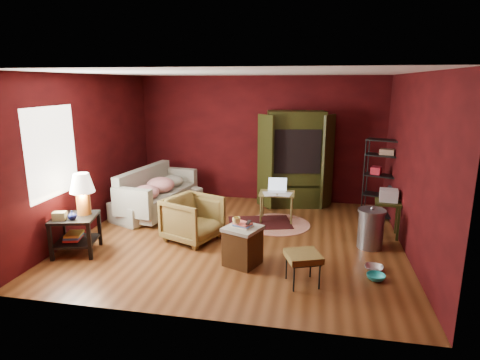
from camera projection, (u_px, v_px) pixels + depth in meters
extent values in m
cube|color=brown|center=(238.00, 239.00, 7.01)|extent=(5.50, 5.00, 0.02)
cube|color=white|center=(238.00, 72.00, 6.34)|extent=(5.50, 5.00, 0.02)
cube|color=#3F090A|center=(260.00, 139.00, 9.07)|extent=(5.50, 0.02, 2.80)
cube|color=#3F090A|center=(191.00, 203.00, 4.28)|extent=(5.50, 0.02, 2.80)
cube|color=#3F090A|center=(87.00, 154.00, 7.19)|extent=(0.02, 5.00, 2.80)
cube|color=#3F090A|center=(413.00, 166.00, 6.16)|extent=(0.02, 5.00, 2.80)
cube|color=white|center=(52.00, 152.00, 6.18)|extent=(0.02, 1.20, 1.40)
imported|color=gray|center=(158.00, 195.00, 8.25)|extent=(1.34, 2.03, 0.77)
imported|color=black|center=(193.00, 217.00, 6.83)|extent=(1.02, 1.05, 0.84)
imported|color=silver|center=(375.00, 262.00, 5.78)|extent=(0.27, 0.11, 0.26)
imported|color=#2AC7C7|center=(376.00, 271.00, 5.50)|extent=(0.26, 0.17, 0.25)
imported|color=#0D1242|center=(72.00, 215.00, 6.11)|extent=(0.17, 0.17, 0.14)
imported|color=#E1CA6E|center=(236.00, 220.00, 5.80)|extent=(0.13, 0.10, 0.12)
cube|color=black|center=(74.00, 218.00, 6.28)|extent=(0.79, 0.79, 0.04)
cube|color=black|center=(77.00, 241.00, 6.38)|extent=(0.74, 0.74, 0.03)
cube|color=black|center=(50.00, 242.00, 6.05)|extent=(0.07, 0.07, 0.60)
cube|color=black|center=(90.00, 241.00, 6.09)|extent=(0.07, 0.07, 0.60)
cube|color=black|center=(64.00, 229.00, 6.61)|extent=(0.07, 0.07, 0.60)
cube|color=black|center=(100.00, 228.00, 6.65)|extent=(0.07, 0.07, 0.60)
cylinder|color=#C06823|center=(84.00, 203.00, 6.35)|extent=(0.26, 0.26, 0.36)
cone|color=#F2E5C6|center=(82.00, 183.00, 6.27)|extent=(0.47, 0.47, 0.30)
cube|color=olive|center=(60.00, 216.00, 6.09)|extent=(0.22, 0.17, 0.13)
cube|color=#BB382E|center=(73.00, 238.00, 6.36)|extent=(0.31, 0.35, 0.03)
cube|color=#2E6BBB|center=(74.00, 236.00, 6.35)|extent=(0.31, 0.35, 0.03)
cube|color=gold|center=(74.00, 234.00, 6.34)|extent=(0.31, 0.35, 0.03)
cube|color=gray|center=(159.00, 200.00, 8.29)|extent=(1.05, 1.96, 0.39)
cube|color=gray|center=(144.00, 187.00, 8.34)|extent=(0.45, 1.88, 0.79)
cube|color=gray|center=(132.00, 203.00, 7.38)|extent=(0.80, 0.29, 0.54)
cube|color=gray|center=(180.00, 180.00, 9.09)|extent=(0.80, 0.29, 0.54)
ellipsoid|color=#A9171C|center=(146.00, 192.00, 7.70)|extent=(0.58, 0.58, 0.28)
ellipsoid|color=#A9171C|center=(160.00, 185.00, 8.19)|extent=(0.65, 0.65, 0.31)
ellipsoid|color=gray|center=(172.00, 181.00, 8.65)|extent=(0.54, 0.54, 0.26)
cube|color=#472910|center=(243.00, 247.00, 5.94)|extent=(0.59, 0.59, 0.54)
cube|color=gray|center=(243.00, 229.00, 5.87)|extent=(0.63, 0.63, 0.05)
cube|color=beige|center=(243.00, 226.00, 5.86)|extent=(0.32, 0.28, 0.02)
cube|color=#527CBF|center=(243.00, 225.00, 5.86)|extent=(0.29, 0.25, 0.02)
cube|color=#DA6152|center=(243.00, 223.00, 5.85)|extent=(0.30, 0.27, 0.02)
cube|color=black|center=(248.00, 222.00, 5.83)|extent=(0.06, 0.16, 0.02)
cube|color=black|center=(303.00, 256.00, 5.32)|extent=(0.56, 0.56, 0.09)
cube|color=black|center=(303.00, 260.00, 5.34)|extent=(0.50, 0.50, 0.02)
cylinder|color=black|center=(294.00, 279.00, 5.18)|extent=(0.03, 0.03, 0.36)
cylinder|color=black|center=(319.00, 277.00, 5.24)|extent=(0.03, 0.03, 0.36)
cylinder|color=black|center=(286.00, 267.00, 5.51)|extent=(0.03, 0.03, 0.36)
cylinder|color=black|center=(311.00, 265.00, 5.57)|extent=(0.03, 0.03, 0.36)
cylinder|color=beige|center=(277.00, 224.00, 7.68)|extent=(1.52, 1.52, 0.01)
cube|color=#471314|center=(260.00, 222.00, 7.74)|extent=(1.35, 1.07, 0.01)
cube|color=brown|center=(277.00, 193.00, 7.75)|extent=(0.69, 0.50, 0.03)
cylinder|color=brown|center=(261.00, 210.00, 7.67)|extent=(0.04, 0.04, 0.56)
cylinder|color=brown|center=(291.00, 211.00, 7.59)|extent=(0.04, 0.04, 0.56)
cylinder|color=brown|center=(263.00, 204.00, 8.04)|extent=(0.04, 0.04, 0.56)
cylinder|color=brown|center=(292.00, 205.00, 7.95)|extent=(0.04, 0.04, 0.56)
cube|color=silver|center=(277.00, 192.00, 7.77)|extent=(0.37, 0.26, 0.02)
cube|color=silver|center=(278.00, 184.00, 7.86)|extent=(0.36, 0.09, 0.24)
cube|color=beige|center=(270.00, 194.00, 7.65)|extent=(0.31, 0.39, 0.00)
cube|color=beige|center=(285.00, 194.00, 7.62)|extent=(0.28, 0.36, 0.00)
cube|color=black|center=(295.00, 159.00, 8.69)|extent=(1.29, 0.86, 2.07)
cube|color=black|center=(296.00, 150.00, 8.53)|extent=(1.05, 0.66, 0.92)
cube|color=black|center=(266.00, 162.00, 8.40)|extent=(0.39, 0.38, 1.96)
cube|color=black|center=(328.00, 162.00, 8.39)|extent=(0.25, 0.47, 1.96)
cube|color=#303336|center=(295.00, 155.00, 8.61)|extent=(0.76, 0.66, 0.57)
cube|color=black|center=(297.00, 157.00, 8.34)|extent=(0.54, 0.11, 0.43)
cube|color=black|center=(294.00, 184.00, 8.77)|extent=(1.06, 0.71, 0.05)
cylinder|color=black|center=(363.00, 180.00, 7.84)|extent=(0.03, 0.03, 1.60)
cylinder|color=black|center=(404.00, 184.00, 7.48)|extent=(0.03, 0.03, 1.60)
cylinder|color=black|center=(367.00, 176.00, 8.11)|extent=(0.03, 0.03, 1.60)
cylinder|color=black|center=(406.00, 181.00, 7.75)|extent=(0.03, 0.03, 1.60)
cube|color=black|center=(382.00, 215.00, 7.96)|extent=(0.85, 0.57, 0.02)
cube|color=black|center=(383.00, 196.00, 7.87)|extent=(0.85, 0.57, 0.02)
cube|color=black|center=(385.00, 176.00, 7.77)|extent=(0.85, 0.57, 0.02)
cube|color=black|center=(387.00, 156.00, 7.68)|extent=(0.85, 0.57, 0.02)
cube|color=black|center=(388.00, 140.00, 7.61)|extent=(0.85, 0.57, 0.02)
cube|color=#A71B2B|center=(376.00, 170.00, 7.84)|extent=(0.24, 0.27, 0.14)
cube|color=#373945|center=(393.00, 192.00, 7.76)|extent=(0.28, 0.28, 0.18)
cube|color=#8B6953|center=(387.00, 152.00, 7.66)|extent=(0.31, 0.25, 0.11)
cube|color=black|center=(388.00, 202.00, 6.97)|extent=(0.47, 0.47, 0.04)
cube|color=black|center=(376.00, 221.00, 6.93)|extent=(0.05, 0.05, 0.62)
cube|color=black|center=(398.00, 224.00, 6.83)|extent=(0.05, 0.05, 0.62)
cube|color=black|center=(375.00, 215.00, 7.27)|extent=(0.05, 0.05, 0.62)
cube|color=black|center=(397.00, 217.00, 7.16)|extent=(0.05, 0.05, 0.62)
cube|color=silver|center=(389.00, 195.00, 6.94)|extent=(0.32, 0.26, 0.21)
cylinder|color=gray|center=(371.00, 230.00, 6.55)|extent=(0.42, 0.42, 0.61)
cylinder|color=gray|center=(372.00, 211.00, 6.47)|extent=(0.46, 0.46, 0.04)
sphere|color=gray|center=(372.00, 208.00, 6.46)|extent=(0.06, 0.06, 0.06)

